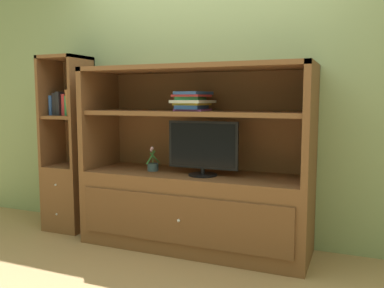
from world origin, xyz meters
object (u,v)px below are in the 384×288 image
tv_monitor (203,148)px  magazine_stack (192,101)px  upright_book_row (65,104)px  media_console (195,191)px  bookshelf_tall (69,170)px  potted_plant (153,165)px

tv_monitor → magazine_stack: (-0.12, 0.07, 0.37)m
upright_book_row → media_console: bearing=0.3°
bookshelf_tall → tv_monitor: bearing=-3.1°
tv_monitor → upright_book_row: size_ratio=2.33×
potted_plant → magazine_stack: 0.65m
media_console → tv_monitor: (0.10, -0.07, 0.38)m
tv_monitor → magazine_stack: 0.40m
tv_monitor → bookshelf_tall: bookshelf_tall is taller
potted_plant → bookshelf_tall: 0.93m
upright_book_row → potted_plant: bearing=-2.0°
bookshelf_tall → potted_plant: bearing=-2.6°
potted_plant → upright_book_row: (-0.94, 0.03, 0.52)m
bookshelf_tall → upright_book_row: bookshelf_tall is taller
bookshelf_tall → upright_book_row: (-0.02, -0.01, 0.63)m
magazine_stack → tv_monitor: bearing=-29.9°
media_console → bookshelf_tall: size_ratio=1.16×
magazine_stack → media_console: bearing=15.6°
tv_monitor → bookshelf_tall: (-1.40, 0.08, -0.29)m
upright_book_row → tv_monitor: bearing=-2.7°
potted_plant → magazine_stack: (0.35, 0.03, 0.55)m
media_console → potted_plant: size_ratio=8.88×
potted_plant → bookshelf_tall: bearing=177.4°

